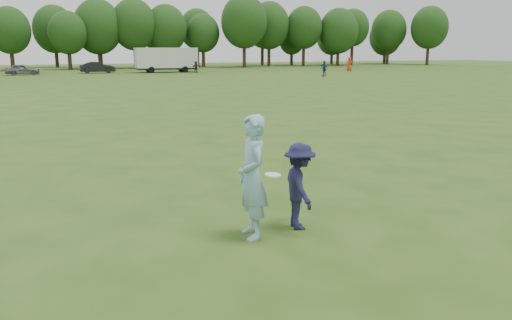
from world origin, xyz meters
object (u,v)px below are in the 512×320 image
object	(u,v)px
car_e	(23,70)
cargo_trailer	(166,59)
defender	(299,186)
car_f	(97,67)
thrower	(252,177)
player_far_d	(196,67)
field_cone	(259,75)
player_far_b	(324,69)
player_far_c	(349,64)

from	to	relation	value
car_e	cargo_trailer	bearing A→B (deg)	-87.52
defender	car_f	distance (m)	60.18
cargo_trailer	car_f	bearing A→B (deg)	173.49
defender	cargo_trailer	xyz separation A→B (m)	(8.98, 59.18, 0.99)
thrower	player_far_d	distance (m)	57.88
car_f	field_cone	distance (m)	21.69
player_far_b	car_e	world-z (taller)	player_far_b
thrower	defender	bearing A→B (deg)	98.38
field_cone	player_far_b	bearing A→B (deg)	-27.54
player_far_b	cargo_trailer	bearing A→B (deg)	-154.17
car_e	car_f	bearing A→B (deg)	-79.19
thrower	cargo_trailer	bearing A→B (deg)	172.44
player_far_b	car_e	distance (m)	35.74
thrower	player_far_d	bearing A→B (deg)	168.76
thrower	cargo_trailer	size ratio (longest dim) A/B	0.24
player_far_d	car_e	xyz separation A→B (m)	(-20.64, 2.36, -0.11)
car_e	field_cone	bearing A→B (deg)	-114.42
thrower	player_far_d	xyz separation A→B (m)	(13.19, 56.36, -0.30)
cargo_trailer	player_far_b	bearing A→B (deg)	-47.04
player_far_c	thrower	bearing A→B (deg)	100.92
player_far_c	car_f	size ratio (longest dim) A/B	0.44
player_far_b	cargo_trailer	world-z (taller)	cargo_trailer
player_far_b	field_cone	world-z (taller)	player_far_b
cargo_trailer	defender	bearing A→B (deg)	-98.63
thrower	player_far_c	distance (m)	64.40
player_far_d	cargo_trailer	world-z (taller)	cargo_trailer
player_far_c	field_cone	world-z (taller)	player_far_c
thrower	player_far_d	size ratio (longest dim) A/B	1.40
player_far_b	player_far_d	bearing A→B (deg)	-155.48
car_f	field_cone	world-z (taller)	car_f
car_e	field_cone	distance (m)	28.27
player_far_d	cargo_trailer	distance (m)	4.51
field_cone	cargo_trailer	size ratio (longest dim) A/B	0.03
player_far_b	car_e	bearing A→B (deg)	-132.67
player_far_c	cargo_trailer	size ratio (longest dim) A/B	0.22
player_far_c	cargo_trailer	distance (m)	25.34
player_far_b	defender	bearing A→B (deg)	-46.04
thrower	cargo_trailer	distance (m)	60.12
player_far_d	field_cone	bearing A→B (deg)	-90.01
player_far_c	field_cone	size ratio (longest dim) A/B	6.50
defender	player_far_d	world-z (taller)	defender
player_far_c	cargo_trailer	world-z (taller)	cargo_trailer
defender	player_far_b	size ratio (longest dim) A/B	0.88
player_far_d	defender	bearing A→B (deg)	-129.71
player_far_d	player_far_c	bearing A→B (deg)	-33.07
player_far_c	player_far_d	bearing A→B (deg)	37.91
player_far_b	player_far_d	distance (m)	17.47
player_far_c	cargo_trailer	bearing A→B (deg)	32.02
defender	car_e	world-z (taller)	defender
player_far_b	player_far_d	xyz separation A→B (m)	(-11.61, 13.05, -0.13)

